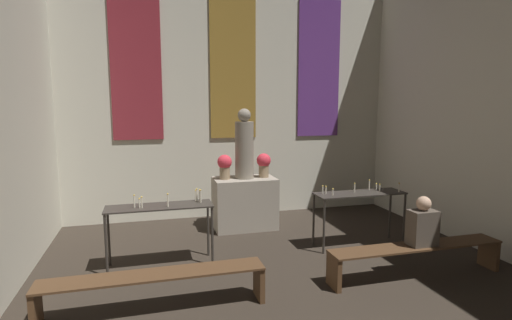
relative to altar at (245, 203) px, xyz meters
name	(u,v)px	position (x,y,z in m)	size (l,w,h in m)	color
wall_back	(232,91)	(0.00, 1.00, 2.09)	(6.87, 0.16, 5.06)	beige
altar	(245,203)	(0.00, 0.00, 0.00)	(1.14, 0.69, 0.94)	gray
statue	(244,147)	(0.00, 0.00, 1.05)	(0.34, 0.34, 1.27)	gray
flower_vase_left	(225,165)	(-0.37, 0.00, 0.73)	(0.26, 0.26, 0.45)	#937A5B
flower_vase_right	(264,164)	(0.37, 0.00, 0.73)	(0.26, 0.26, 0.45)	#937A5B
candle_rack_left	(160,213)	(-1.57, -1.40, 0.29)	(1.48, 0.45, 1.08)	#332D28
candle_rack_right	(360,200)	(1.58, -1.40, 0.29)	(1.48, 0.45, 1.05)	#332D28
pew_back_left	(155,283)	(-1.69, -2.71, -0.13)	(2.45, 0.36, 0.44)	#4C331E
pew_back_right	(416,253)	(1.69, -2.71, -0.13)	(2.45, 0.36, 0.44)	#4C331E
person_seated	(422,224)	(1.75, -2.71, 0.25)	(0.36, 0.24, 0.66)	#4C4238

